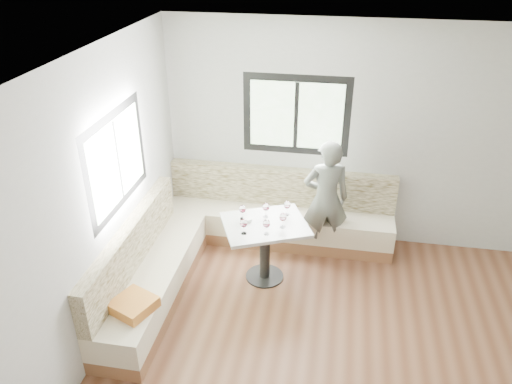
% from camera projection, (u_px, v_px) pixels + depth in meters
% --- Properties ---
extents(room, '(5.01, 5.01, 2.81)m').
position_uv_depth(room, '(366.00, 255.00, 3.91)').
color(room, brown).
rests_on(room, ground).
extents(banquette, '(2.90, 2.80, 0.95)m').
position_uv_depth(banquette, '(227.00, 240.00, 6.00)').
color(banquette, brown).
rests_on(banquette, ground).
extents(table, '(1.12, 1.01, 0.75)m').
position_uv_depth(table, '(265.00, 237.00, 5.64)').
color(table, black).
rests_on(table, ground).
extents(person, '(0.62, 0.48, 1.53)m').
position_uv_depth(person, '(326.00, 199.00, 6.00)').
color(person, '#595D55').
rests_on(person, ground).
extents(olive_ramekin, '(0.10, 0.10, 0.04)m').
position_uv_depth(olive_ramekin, '(248.00, 220.00, 5.59)').
color(olive_ramekin, white).
rests_on(olive_ramekin, table).
extents(wine_glass_a, '(0.08, 0.08, 0.18)m').
position_uv_depth(wine_glass_a, '(244.00, 224.00, 5.32)').
color(wine_glass_a, white).
rests_on(wine_glass_a, table).
extents(wine_glass_b, '(0.08, 0.08, 0.18)m').
position_uv_depth(wine_glass_b, '(266.00, 224.00, 5.31)').
color(wine_glass_b, white).
rests_on(wine_glass_b, table).
extents(wine_glass_c, '(0.08, 0.08, 0.18)m').
position_uv_depth(wine_glass_c, '(283.00, 217.00, 5.43)').
color(wine_glass_c, white).
rests_on(wine_glass_c, table).
extents(wine_glass_d, '(0.08, 0.08, 0.18)m').
position_uv_depth(wine_glass_d, '(266.00, 207.00, 5.62)').
color(wine_glass_d, white).
rests_on(wine_glass_d, table).
extents(wine_glass_e, '(0.08, 0.08, 0.18)m').
position_uv_depth(wine_glass_e, '(287.00, 205.00, 5.66)').
color(wine_glass_e, white).
rests_on(wine_glass_e, table).
extents(wine_glass_f, '(0.08, 0.08, 0.18)m').
position_uv_depth(wine_glass_f, '(242.00, 209.00, 5.58)').
color(wine_glass_f, white).
rests_on(wine_glass_f, table).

